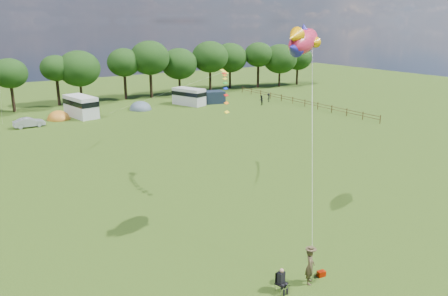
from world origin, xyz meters
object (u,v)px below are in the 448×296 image
camp_chair (281,277)px  fish_kite (302,41)px  car_b (29,122)px  kite_flyer (310,266)px  tent_greyblue (141,109)px  campervan_c (81,106)px  tent_orange (59,119)px  walker_b (268,98)px  walker_a (261,100)px  campervan_d (189,96)px  car_d (192,100)px

camp_chair → fish_kite: bearing=28.4°
car_b → kite_flyer: (6.18, -46.77, 0.36)m
tent_greyblue → kite_flyer: bearing=-102.3°
campervan_c → tent_orange: bearing=80.0°
kite_flyer → camp_chair: bearing=127.6°
tent_greyblue → fish_kite: bearing=-99.4°
walker_b → fish_kite: bearing=17.0°
campervan_c → kite_flyer: bearing=167.7°
fish_kite → walker_b: 49.94m
car_b → walker_b: size_ratio=2.45×
walker_a → campervan_d: bearing=-76.8°
tent_orange → kite_flyer: size_ratio=1.76×
car_b → fish_kite: fish_kite is taller
camp_chair → kite_flyer: bearing=-23.8°
walker_b → tent_orange: bearing=-45.3°
tent_orange → fish_kite: bearing=-83.2°
tent_greyblue → fish_kite: size_ratio=0.94×
campervan_c → kite_flyer: 49.71m
fish_kite → walker_a: fish_kite is taller
car_b → fish_kite: size_ratio=0.89×
car_b → tent_orange: size_ratio=1.04×
car_d → tent_orange: (-22.11, -0.68, -0.57)m
campervan_d → walker_b: size_ratio=4.10×
car_d → walker_b: size_ratio=2.88×
camp_chair → walker_b: walker_b is taller
tent_orange → kite_flyer: bearing=-87.9°
campervan_d → camp_chair: size_ratio=4.58×
tent_greyblue → tent_orange: bearing=-177.8°
fish_kite → walker_a: size_ratio=2.48×
tent_orange → camp_chair: camp_chair is taller
car_d → campervan_c: bearing=85.5°
car_b → tent_greyblue: size_ratio=0.95×
kite_flyer → walker_b: (32.36, 44.42, -0.26)m
campervan_d → walker_a: bearing=-144.3°
campervan_d → walker_b: campervan_d is taller
car_d → campervan_c: campervan_c is taller
car_b → camp_chair: 46.71m
walker_a → walker_b: size_ratio=1.11×
camp_chair → tent_orange: bearing=74.7°
car_d → campervan_d: size_ratio=0.70×
campervan_c → car_d: bearing=-98.6°
car_b → walker_b: walker_b is taller
walker_a → fish_kite: bearing=12.4°
car_d → tent_orange: 22.13m
car_b → car_d: (26.51, 3.56, -0.06)m
campervan_d → tent_orange: 21.26m
car_d → walker_b: (12.03, -5.91, 0.16)m
tent_greyblue → campervan_c: bearing=-177.2°
tent_orange → walker_b: (34.14, -5.23, 0.73)m
car_b → kite_flyer: size_ratio=1.83×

